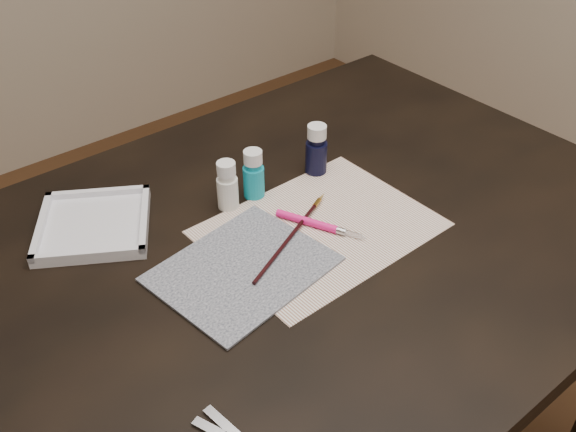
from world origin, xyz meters
TOP-DOWN VIEW (x-y plane):
  - table at (0.00, 0.00)m, footprint 1.30×0.90m
  - paper at (0.06, -0.01)m, footprint 0.37×0.29m
  - canvas at (-0.10, -0.01)m, footprint 0.28×0.24m
  - paint_bottle_white at (-0.02, 0.14)m, footprint 0.05×0.05m
  - paint_bottle_cyan at (0.03, 0.14)m, footprint 0.04×0.04m
  - paint_bottle_navy at (0.17, 0.13)m, footprint 0.05×0.05m
  - paintbrush at (0.01, -0.00)m, footprint 0.24×0.12m
  - craft_knife at (0.06, -0.01)m, footprint 0.08×0.16m
  - palette_tray at (-0.24, 0.23)m, footprint 0.25×0.25m

SIDE VIEW (x-z plane):
  - table at x=0.00m, z-range 0.00..0.75m
  - paper at x=0.06m, z-range 0.75..0.75m
  - canvas at x=-0.10m, z-range 0.75..0.76m
  - craft_knife at x=0.06m, z-range 0.75..0.76m
  - paintbrush at x=0.01m, z-range 0.76..0.76m
  - palette_tray at x=-0.24m, z-range 0.75..0.77m
  - paint_bottle_white at x=-0.02m, z-range 0.75..0.84m
  - paint_bottle_cyan at x=0.03m, z-range 0.75..0.84m
  - paint_bottle_navy at x=0.17m, z-range 0.75..0.85m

